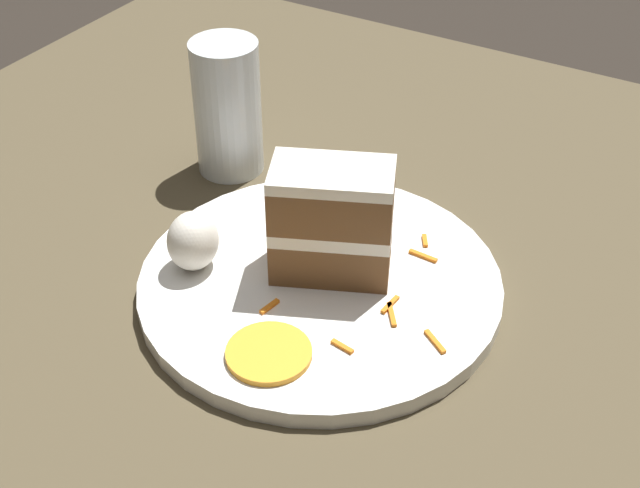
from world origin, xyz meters
The scene contains 8 objects.
ground_plane centered at (0.00, 0.00, 0.00)m, with size 6.00×6.00×0.00m, color black.
dining_table centered at (0.00, 0.00, 0.01)m, with size 1.00×1.05×0.03m, color #4C422D.
plate centered at (0.02, 0.03, 0.04)m, with size 0.31×0.31×0.02m, color white.
cake_slice centered at (0.01, 0.03, 0.09)m, with size 0.09×0.11×0.10m.
cream_dollop centered at (0.06, -0.07, 0.07)m, with size 0.05×0.04×0.05m, color white.
orange_garnish centered at (0.12, 0.04, 0.05)m, with size 0.07×0.07×0.01m, color orange.
carrot_shreds_scatter centered at (0.00, 0.07, 0.05)m, with size 0.19×0.20×0.00m.
drinking_glass centered at (-0.10, -0.15, 0.09)m, with size 0.07×0.07×0.14m.
Camera 1 is at (0.52, 0.32, 0.53)m, focal length 50.00 mm.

